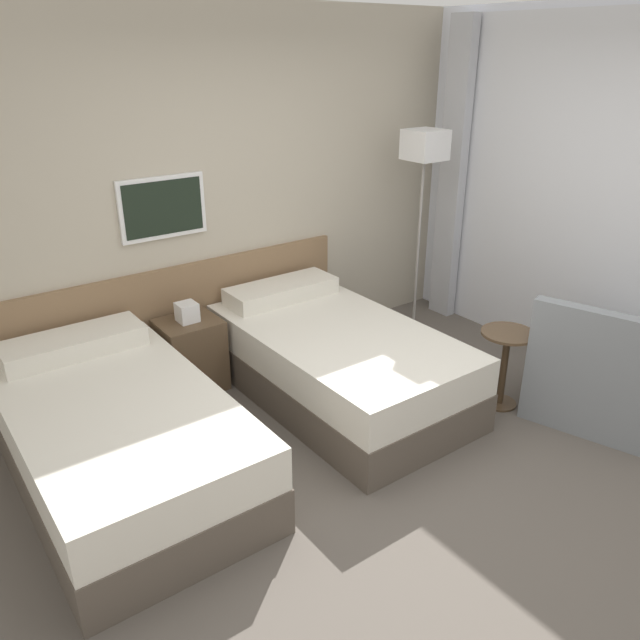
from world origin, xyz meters
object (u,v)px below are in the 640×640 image
nightstand (191,354)px  floor_lamp (424,158)px  bed_near_door (120,437)px  armchair (600,378)px  side_table (505,356)px  bed_near_window (337,361)px

nightstand → floor_lamp: 2.44m
bed_near_door → armchair: bearing=-23.8°
side_table → floor_lamp: bearing=73.2°
nightstand → side_table: bearing=-42.3°
floor_lamp → side_table: bearing=-106.8°
side_table → armchair: 0.65m
nightstand → side_table: 2.28m
floor_lamp → bed_near_door: bearing=-170.2°
bed_near_door → nightstand: 1.10m
bed_near_door → armchair: (2.92, -1.29, 0.01)m
bed_near_window → nightstand: bearing=137.7°
floor_lamp → side_table: (-0.39, -1.30, -1.16)m
bed_near_window → side_table: 1.19m
bed_near_door → nightstand: bearing=42.3°
bed_near_window → side_table: size_ratio=3.42×
bed_near_door → side_table: size_ratio=3.42×
bed_near_window → armchair: armchair is taller
armchair → bed_near_door: bearing=49.0°
nightstand → armchair: size_ratio=0.67×
bed_near_window → side_table: bearing=-42.4°
bed_near_window → floor_lamp: bearing=21.5°
bed_near_window → nightstand: nightstand is taller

